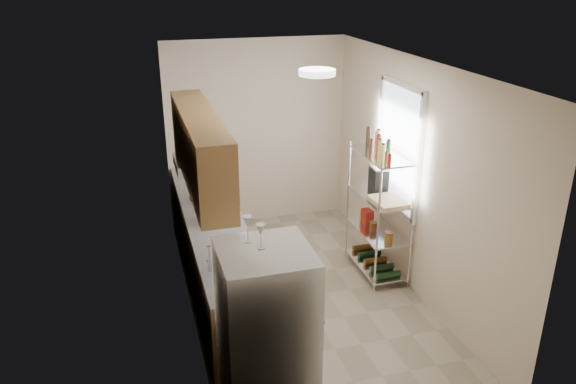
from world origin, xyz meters
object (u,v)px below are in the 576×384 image
(cutting_board, at_px, (388,201))
(refrigerator, at_px, (267,345))
(frying_pan_large, at_px, (201,197))
(rice_cooker, at_px, (216,210))
(espresso_machine, at_px, (379,178))

(cutting_board, bearing_deg, refrigerator, -135.40)
(refrigerator, height_order, frying_pan_large, refrigerator)
(rice_cooker, height_order, frying_pan_large, rice_cooker)
(espresso_machine, bearing_deg, rice_cooker, -173.64)
(rice_cooker, bearing_deg, refrigerator, -89.44)
(rice_cooker, xyz_separation_m, frying_pan_large, (-0.08, 0.65, -0.09))
(frying_pan_large, relative_size, espresso_machine, 0.91)
(refrigerator, bearing_deg, rice_cooker, 90.56)
(frying_pan_large, height_order, espresso_machine, espresso_machine)
(rice_cooker, height_order, espresso_machine, espresso_machine)
(cutting_board, height_order, espresso_machine, espresso_machine)
(frying_pan_large, bearing_deg, refrigerator, -111.70)
(frying_pan_large, relative_size, cutting_board, 0.63)
(refrigerator, distance_m, espresso_machine, 2.95)
(refrigerator, height_order, cutting_board, refrigerator)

